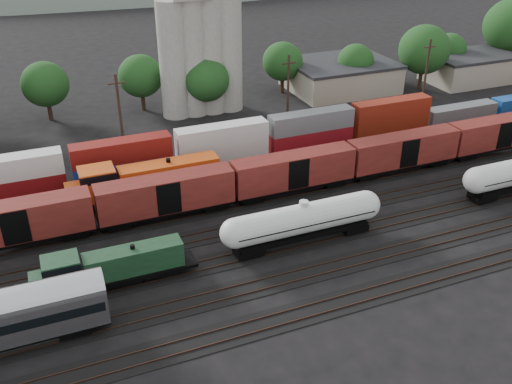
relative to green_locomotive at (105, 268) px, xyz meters
name	(u,v)px	position (x,y,z in m)	size (l,w,h in m)	color
ground	(273,222)	(18.78, 5.00, -2.29)	(600.00, 600.00, 0.00)	black
tracks	(273,222)	(18.78, 5.00, -2.25)	(180.00, 33.20, 0.20)	black
green_locomotive	(105,268)	(0.00, 0.00, 0.00)	(15.02, 2.65, 3.98)	black
tank_car_a	(303,220)	(19.94, 0.00, 0.48)	(17.82, 3.19, 4.67)	silver
orange_locomotive	(141,181)	(6.60, 15.00, 0.47)	(19.48, 3.25, 4.87)	black
boxcar_string	(293,171)	(23.63, 10.00, 0.83)	(169.00, 2.90, 4.20)	black
container_wall	(323,132)	(32.97, 20.00, 0.42)	(187.86, 2.60, 5.80)	black
grain_silo	(199,43)	(22.07, 41.00, 8.96)	(13.40, 5.00, 29.00)	#A09D92
industrial_sheds	(223,96)	(25.41, 40.25, 0.27)	(119.38, 17.26, 5.10)	#9E937F
tree_band	(155,68)	(15.22, 42.71, 5.31)	(166.62, 21.55, 14.00)	black
utility_poles	(208,106)	(18.78, 27.00, 3.92)	(122.20, 0.36, 12.00)	black
distant_hills	(111,3)	(42.70, 265.00, -22.85)	(860.00, 286.00, 130.00)	#59665B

